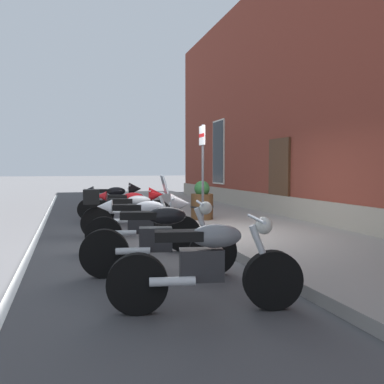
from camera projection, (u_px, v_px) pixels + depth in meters
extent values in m
plane|color=#424244|center=(200.00, 240.00, 8.17)|extent=(140.00, 140.00, 0.00)
cube|color=gray|center=(270.00, 233.00, 8.63)|extent=(30.14, 3.17, 0.15)
cube|color=silver|center=(31.00, 249.00, 7.23)|extent=(30.14, 0.12, 0.01)
cube|color=gray|center=(332.00, 218.00, 9.06)|extent=(24.14, 0.10, 0.70)
cube|color=silver|center=(219.00, 152.00, 15.88)|extent=(1.22, 0.06, 2.52)
cube|color=black|center=(218.00, 152.00, 15.87)|extent=(1.10, 0.03, 2.40)
cube|color=#472B19|center=(279.00, 179.00, 11.32)|extent=(1.10, 0.08, 2.30)
cylinder|color=black|center=(137.00, 209.00, 11.39)|extent=(0.26, 0.62, 0.61)
cylinder|color=black|center=(88.00, 209.00, 11.30)|extent=(0.26, 0.62, 0.61)
cylinder|color=silver|center=(133.00, 199.00, 11.37)|extent=(0.14, 0.34, 0.68)
cube|color=#28282B|center=(111.00, 203.00, 11.33)|extent=(0.32, 0.48, 0.32)
ellipsoid|color=black|center=(116.00, 191.00, 11.32)|extent=(0.37, 0.57, 0.24)
cube|color=black|center=(103.00, 191.00, 11.30)|extent=(0.32, 0.52, 0.10)
cylinder|color=silver|center=(130.00, 185.00, 11.34)|extent=(0.61, 0.18, 0.04)
cylinder|color=silver|center=(100.00, 208.00, 11.20)|extent=(0.19, 0.46, 0.09)
cone|color=black|center=(135.00, 189.00, 11.35)|extent=(0.43, 0.41, 0.36)
cone|color=black|center=(89.00, 190.00, 11.27)|extent=(0.29, 0.31, 0.24)
cylinder|color=black|center=(158.00, 213.00, 10.06)|extent=(0.30, 0.67, 0.67)
cylinder|color=black|center=(101.00, 214.00, 10.04)|extent=(0.30, 0.67, 0.67)
cylinder|color=silver|center=(154.00, 204.00, 10.04)|extent=(0.15, 0.30, 0.59)
cube|color=#28282B|center=(127.00, 206.00, 10.04)|extent=(0.34, 0.48, 0.32)
ellipsoid|color=red|center=(133.00, 197.00, 10.03)|extent=(0.40, 0.57, 0.24)
cube|color=black|center=(118.00, 197.00, 10.02)|extent=(0.35, 0.52, 0.10)
cylinder|color=silver|center=(151.00, 190.00, 10.02)|extent=(0.61, 0.21, 0.04)
cylinder|color=silver|center=(115.00, 212.00, 9.92)|extent=(0.21, 0.46, 0.09)
cone|color=red|center=(156.00, 194.00, 10.03)|extent=(0.44, 0.43, 0.36)
cone|color=red|center=(101.00, 196.00, 10.02)|extent=(0.30, 0.32, 0.24)
cylinder|color=black|center=(170.00, 221.00, 8.68)|extent=(0.17, 0.67, 0.66)
cylinder|color=black|center=(97.00, 223.00, 8.35)|extent=(0.17, 0.67, 0.66)
cylinder|color=silver|center=(166.00, 210.00, 8.64)|extent=(0.09, 0.31, 0.62)
cube|color=#28282B|center=(132.00, 213.00, 8.49)|extent=(0.25, 0.46, 0.32)
ellipsoid|color=#B7BABF|center=(139.00, 201.00, 8.51)|extent=(0.30, 0.54, 0.24)
cube|color=black|center=(121.00, 201.00, 8.42)|extent=(0.26, 0.50, 0.10)
cylinder|color=silver|center=(162.00, 193.00, 8.60)|extent=(0.62, 0.09, 0.04)
cylinder|color=silver|center=(118.00, 221.00, 8.32)|extent=(0.13, 0.46, 0.09)
cube|color=#B2BCC6|center=(164.00, 184.00, 8.60)|extent=(0.37, 0.17, 0.40)
cube|color=black|center=(91.00, 197.00, 8.29)|extent=(0.38, 0.35, 0.30)
cylinder|color=black|center=(183.00, 234.00, 7.06)|extent=(0.24, 0.64, 0.63)
cylinder|color=black|center=(104.00, 235.00, 6.93)|extent=(0.24, 0.64, 0.63)
cylinder|color=silver|center=(178.00, 219.00, 7.03)|extent=(0.13, 0.32, 0.64)
cube|color=#28282B|center=(141.00, 224.00, 6.98)|extent=(0.30, 0.48, 0.32)
ellipsoid|color=silver|center=(149.00, 208.00, 6.98)|extent=(0.36, 0.56, 0.24)
cube|color=black|center=(127.00, 207.00, 6.94)|extent=(0.31, 0.51, 0.10)
cylinder|color=silver|center=(173.00, 198.00, 7.00)|extent=(0.61, 0.16, 0.04)
cylinder|color=silver|center=(123.00, 233.00, 6.84)|extent=(0.18, 0.46, 0.09)
cone|color=silver|center=(180.00, 204.00, 7.02)|extent=(0.42, 0.41, 0.36)
cone|color=silver|center=(105.00, 206.00, 6.90)|extent=(0.29, 0.30, 0.24)
cylinder|color=black|center=(213.00, 251.00, 5.52)|extent=(0.24, 0.67, 0.66)
cylinder|color=black|center=(105.00, 253.00, 5.36)|extent=(0.24, 0.67, 0.66)
cylinder|color=silver|center=(206.00, 231.00, 5.49)|extent=(0.13, 0.33, 0.67)
cube|color=#28282B|center=(156.00, 239.00, 5.42)|extent=(0.30, 0.47, 0.32)
ellipsoid|color=black|center=(167.00, 216.00, 5.42)|extent=(0.35, 0.56, 0.24)
cube|color=black|center=(138.00, 215.00, 5.38)|extent=(0.31, 0.51, 0.10)
cylinder|color=silver|center=(200.00, 203.00, 5.46)|extent=(0.62, 0.15, 0.04)
cylinder|color=silver|center=(133.00, 251.00, 5.28)|extent=(0.17, 0.46, 0.09)
sphere|color=silver|center=(206.00, 208.00, 5.47)|extent=(0.18, 0.18, 0.18)
cylinder|color=black|center=(273.00, 280.00, 4.15)|extent=(0.24, 0.63, 0.62)
cylinder|color=black|center=(137.00, 284.00, 4.02)|extent=(0.24, 0.63, 0.62)
cylinder|color=silver|center=(264.00, 255.00, 4.13)|extent=(0.13, 0.32, 0.65)
cube|color=#28282B|center=(201.00, 265.00, 4.07)|extent=(0.30, 0.47, 0.32)
ellipsoid|color=slate|center=(216.00, 236.00, 4.07)|extent=(0.36, 0.56, 0.24)
cube|color=black|center=(179.00, 236.00, 4.03)|extent=(0.31, 0.51, 0.10)
cylinder|color=silver|center=(256.00, 219.00, 4.10)|extent=(0.61, 0.16, 0.04)
cylinder|color=silver|center=(172.00, 281.00, 3.93)|extent=(0.18, 0.46, 0.09)
sphere|color=silver|center=(264.00, 225.00, 4.11)|extent=(0.18, 0.18, 0.18)
cylinder|color=#4C4C51|center=(203.00, 175.00, 9.30)|extent=(0.06, 0.06, 2.32)
cube|color=white|center=(202.00, 135.00, 9.24)|extent=(0.36, 0.03, 0.44)
cube|color=red|center=(201.00, 135.00, 9.24)|extent=(0.36, 0.01, 0.08)
cylinder|color=brown|center=(202.00, 207.00, 10.39)|extent=(0.57, 0.57, 0.65)
cylinder|color=black|center=(202.00, 207.00, 10.39)|extent=(0.60, 0.60, 0.04)
sphere|color=#28602D|center=(202.00, 188.00, 10.36)|extent=(0.40, 0.40, 0.40)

